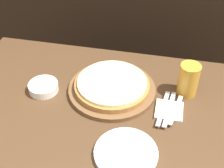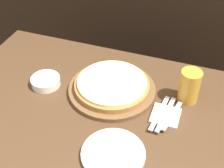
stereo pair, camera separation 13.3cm
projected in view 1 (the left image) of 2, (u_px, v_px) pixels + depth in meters
name	position (u px, v px, depth m)	size (l,w,h in m)	color
dining_table	(102.00, 161.00, 1.54)	(1.28, 0.81, 0.77)	#4C331E
pizza_on_board	(112.00, 87.00, 1.34)	(0.38, 0.38, 0.06)	brown
beer_glass	(189.00, 78.00, 1.30)	(0.09, 0.09, 0.15)	gold
dinner_plate	(126.00, 153.00, 1.09)	(0.23, 0.23, 0.02)	white
side_bowl	(43.00, 87.00, 1.35)	(0.13, 0.13, 0.04)	white
napkin_stack	(169.00, 111.00, 1.26)	(0.11, 0.11, 0.01)	white
fork	(163.00, 108.00, 1.26)	(0.04, 0.21, 0.00)	silver
dinner_knife	(169.00, 109.00, 1.25)	(0.04, 0.21, 0.00)	silver
spoon	(176.00, 110.00, 1.25)	(0.05, 0.18, 0.00)	silver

